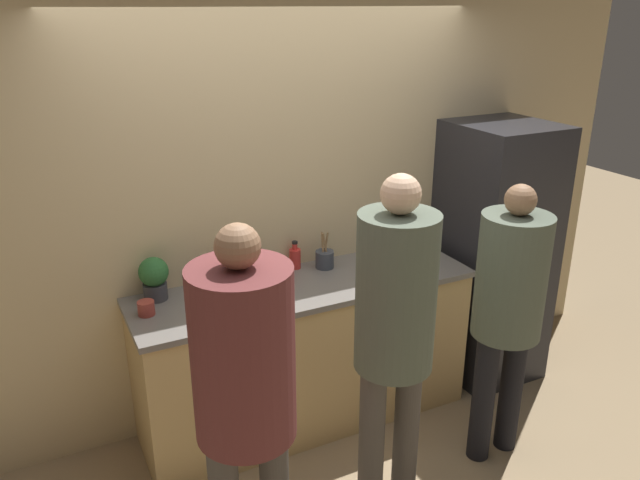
{
  "coord_description": "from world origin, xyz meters",
  "views": [
    {
      "loc": [
        -1.42,
        -2.71,
        2.52
      ],
      "look_at": [
        0.0,
        0.15,
        1.3
      ],
      "focal_mm": 35.0,
      "sensor_mm": 36.0,
      "label": 1
    }
  ],
  "objects_px": {
    "bottle_dark": "(399,254)",
    "cup_yellow": "(245,301)",
    "refrigerator": "(493,253)",
    "potted_plant": "(154,277)",
    "person_left": "(244,381)",
    "utensil_crock": "(325,259)",
    "fruit_bowl": "(236,281)",
    "person_right": "(509,300)",
    "cup_red": "(146,308)",
    "bottle_red": "(295,258)",
    "person_center": "(395,321)"
  },
  "relations": [
    {
      "from": "bottle_dark",
      "to": "cup_yellow",
      "type": "relative_size",
      "value": 2.37
    },
    {
      "from": "bottle_red",
      "to": "cup_red",
      "type": "distance_m",
      "value": 1.0
    },
    {
      "from": "person_right",
      "to": "cup_red",
      "type": "xyz_separation_m",
      "value": [
        -1.79,
        0.81,
        -0.01
      ]
    },
    {
      "from": "person_right",
      "to": "cup_yellow",
      "type": "height_order",
      "value": "person_right"
    },
    {
      "from": "utensil_crock",
      "to": "cup_red",
      "type": "relative_size",
      "value": 2.61
    },
    {
      "from": "refrigerator",
      "to": "cup_red",
      "type": "bearing_deg",
      "value": 178.84
    },
    {
      "from": "person_right",
      "to": "bottle_red",
      "type": "bearing_deg",
      "value": 128.37
    },
    {
      "from": "fruit_bowl",
      "to": "potted_plant",
      "type": "relative_size",
      "value": 1.44
    },
    {
      "from": "utensil_crock",
      "to": "cup_red",
      "type": "xyz_separation_m",
      "value": [
        -1.14,
        -0.14,
        -0.02
      ]
    },
    {
      "from": "bottle_red",
      "to": "cup_yellow",
      "type": "xyz_separation_m",
      "value": [
        -0.48,
        -0.39,
        -0.02
      ]
    },
    {
      "from": "person_right",
      "to": "fruit_bowl",
      "type": "distance_m",
      "value": 1.54
    },
    {
      "from": "refrigerator",
      "to": "utensil_crock",
      "type": "relative_size",
      "value": 7.58
    },
    {
      "from": "fruit_bowl",
      "to": "refrigerator",
      "type": "bearing_deg",
      "value": -4.22
    },
    {
      "from": "person_center",
      "to": "potted_plant",
      "type": "relative_size",
      "value": 7.32
    },
    {
      "from": "fruit_bowl",
      "to": "cup_yellow",
      "type": "bearing_deg",
      "value": -99.32
    },
    {
      "from": "fruit_bowl",
      "to": "potted_plant",
      "type": "bearing_deg",
      "value": 169.56
    },
    {
      "from": "person_left",
      "to": "cup_red",
      "type": "distance_m",
      "value": 1.06
    },
    {
      "from": "utensil_crock",
      "to": "cup_red",
      "type": "distance_m",
      "value": 1.15
    },
    {
      "from": "person_center",
      "to": "potted_plant",
      "type": "distance_m",
      "value": 1.4
    },
    {
      "from": "refrigerator",
      "to": "potted_plant",
      "type": "xyz_separation_m",
      "value": [
        -2.26,
        0.22,
        0.19
      ]
    },
    {
      "from": "refrigerator",
      "to": "person_left",
      "type": "relative_size",
      "value": 1.02
    },
    {
      "from": "utensil_crock",
      "to": "bottle_red",
      "type": "bearing_deg",
      "value": 156.09
    },
    {
      "from": "refrigerator",
      "to": "potted_plant",
      "type": "bearing_deg",
      "value": 174.53
    },
    {
      "from": "utensil_crock",
      "to": "cup_red",
      "type": "height_order",
      "value": "utensil_crock"
    },
    {
      "from": "person_right",
      "to": "cup_yellow",
      "type": "distance_m",
      "value": 1.44
    },
    {
      "from": "refrigerator",
      "to": "person_right",
      "type": "height_order",
      "value": "refrigerator"
    },
    {
      "from": "utensil_crock",
      "to": "cup_yellow",
      "type": "bearing_deg",
      "value": -154.41
    },
    {
      "from": "cup_yellow",
      "to": "bottle_dark",
      "type": "bearing_deg",
      "value": 6.14
    },
    {
      "from": "cup_yellow",
      "to": "fruit_bowl",
      "type": "bearing_deg",
      "value": 80.68
    },
    {
      "from": "utensil_crock",
      "to": "potted_plant",
      "type": "height_order",
      "value": "potted_plant"
    },
    {
      "from": "person_right",
      "to": "fruit_bowl",
      "type": "height_order",
      "value": "person_right"
    },
    {
      "from": "refrigerator",
      "to": "bottle_dark",
      "type": "bearing_deg",
      "value": -179.6
    },
    {
      "from": "person_left",
      "to": "potted_plant",
      "type": "bearing_deg",
      "value": 94.51
    },
    {
      "from": "fruit_bowl",
      "to": "cup_yellow",
      "type": "distance_m",
      "value": 0.26
    },
    {
      "from": "refrigerator",
      "to": "cup_red",
      "type": "xyz_separation_m",
      "value": [
        -2.35,
        0.05,
        0.09
      ]
    },
    {
      "from": "person_center",
      "to": "bottle_dark",
      "type": "relative_size",
      "value": 8.45
    },
    {
      "from": "potted_plant",
      "to": "bottle_red",
      "type": "bearing_deg",
      "value": 3.1
    },
    {
      "from": "bottle_dark",
      "to": "cup_red",
      "type": "height_order",
      "value": "bottle_dark"
    },
    {
      "from": "person_left",
      "to": "utensil_crock",
      "type": "bearing_deg",
      "value": 50.8
    },
    {
      "from": "utensil_crock",
      "to": "bottle_dark",
      "type": "distance_m",
      "value": 0.47
    },
    {
      "from": "person_right",
      "to": "cup_red",
      "type": "height_order",
      "value": "person_right"
    },
    {
      "from": "bottle_red",
      "to": "cup_yellow",
      "type": "height_order",
      "value": "bottle_red"
    },
    {
      "from": "bottle_dark",
      "to": "cup_red",
      "type": "distance_m",
      "value": 1.57
    },
    {
      "from": "refrigerator",
      "to": "utensil_crock",
      "type": "distance_m",
      "value": 1.23
    },
    {
      "from": "person_center",
      "to": "cup_yellow",
      "type": "relative_size",
      "value": 20.06
    },
    {
      "from": "person_left",
      "to": "bottle_dark",
      "type": "bearing_deg",
      "value": 35.32
    },
    {
      "from": "refrigerator",
      "to": "person_center",
      "type": "relative_size",
      "value": 0.98
    },
    {
      "from": "cup_yellow",
      "to": "bottle_red",
      "type": "bearing_deg",
      "value": 38.97
    },
    {
      "from": "person_center",
      "to": "fruit_bowl",
      "type": "height_order",
      "value": "person_center"
    },
    {
      "from": "person_center",
      "to": "potted_plant",
      "type": "bearing_deg",
      "value": 129.35
    }
  ]
}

